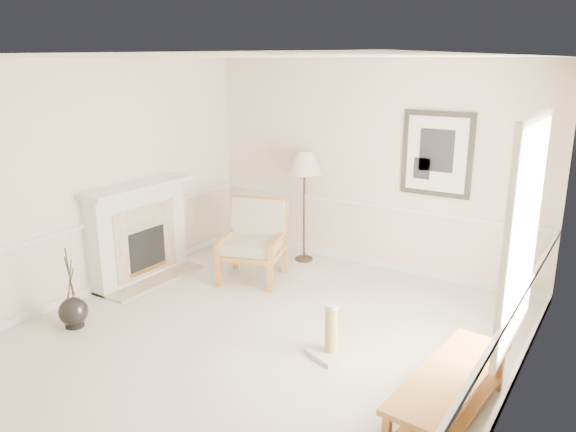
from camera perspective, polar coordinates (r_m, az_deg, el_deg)
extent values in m
plane|color=silver|center=(6.12, -3.31, -12.43)|extent=(5.50, 5.50, 0.00)
cube|color=beige|center=(7.92, 8.29, 5.09)|extent=(5.00, 0.04, 2.90)
cube|color=beige|center=(7.31, -19.63, 3.46)|extent=(0.04, 5.50, 2.90)
cube|color=beige|center=(4.63, 22.38, -3.49)|extent=(0.04, 5.50, 2.90)
cube|color=white|center=(5.40, -3.81, 15.86)|extent=(5.00, 5.50, 0.04)
cube|color=white|center=(8.27, 7.86, -4.52)|extent=(4.95, 0.04, 0.10)
cube|color=white|center=(8.02, 8.08, 1.20)|extent=(4.95, 0.04, 0.05)
cube|color=white|center=(5.00, 22.86, -1.58)|extent=(0.03, 1.20, 1.80)
cube|color=white|center=(5.00, 22.75, -1.56)|extent=(0.05, 1.34, 1.94)
cube|color=black|center=(7.51, 14.90, 6.10)|extent=(0.92, 0.04, 1.10)
cube|color=white|center=(7.49, 14.84, 6.08)|extent=(0.78, 0.01, 0.96)
cube|color=black|center=(7.48, 14.86, 6.45)|extent=(0.45, 0.01, 0.55)
cube|color=white|center=(7.78, -14.98, -1.75)|extent=(0.28, 1.50, 1.25)
cube|color=white|center=(7.58, -15.07, 2.92)|extent=(0.46, 1.64, 0.06)
cube|color=#C6B28E|center=(7.70, -14.21, -2.46)|extent=(0.02, 1.05, 0.95)
cube|color=black|center=(7.73, -14.10, -3.39)|extent=(0.02, 0.62, 0.58)
cube|color=#B07F3A|center=(7.81, -13.94, -5.20)|extent=(0.01, 0.66, 0.05)
cube|color=#C6B28E|center=(7.86, -13.88, -6.19)|extent=(0.60, 1.50, 0.03)
sphere|color=black|center=(6.74, -20.97, -9.04)|extent=(0.32, 0.32, 0.32)
cylinder|color=black|center=(6.79, -20.86, -10.09)|extent=(0.21, 0.21, 0.09)
cylinder|color=black|center=(6.58, -21.32, -5.72)|extent=(0.07, 0.12, 0.50)
cylinder|color=black|center=(6.59, -21.29, -6.05)|extent=(0.09, 0.15, 0.41)
cylinder|color=black|center=(6.57, -21.36, -5.40)|extent=(0.04, 0.07, 0.59)
cube|color=olive|center=(7.40, -7.09, -5.58)|extent=(0.09, 0.09, 0.43)
cube|color=olive|center=(8.01, -5.29, -3.83)|extent=(0.09, 0.09, 0.43)
cube|color=olive|center=(7.18, -1.81, -6.11)|extent=(0.09, 0.09, 0.43)
cube|color=olive|center=(7.82, -0.40, -4.27)|extent=(0.09, 0.09, 0.43)
cube|color=olive|center=(7.53, -3.67, -3.62)|extent=(1.01, 1.01, 0.06)
cube|color=olive|center=(7.76, -2.91, -0.31)|extent=(0.81, 0.43, 0.62)
cube|color=olive|center=(7.58, -6.23, -2.02)|extent=(0.32, 0.77, 0.06)
cube|color=olive|center=(7.38, -1.09, -2.43)|extent=(0.32, 0.77, 0.06)
cube|color=silver|center=(7.50, -3.69, -2.88)|extent=(0.92, 0.92, 0.14)
cube|color=silver|center=(7.69, -3.06, -0.28)|extent=(0.76, 0.44, 0.56)
cylinder|color=black|center=(8.37, 1.62, -4.37)|extent=(0.27, 0.27, 0.03)
cylinder|color=black|center=(8.15, 1.66, 0.55)|extent=(0.03, 0.03, 1.47)
cone|color=beige|center=(8.00, 1.70, 5.48)|extent=(0.62, 0.62, 0.32)
cube|color=olive|center=(4.85, 16.22, -15.30)|extent=(0.61, 1.62, 0.05)
cube|color=olive|center=(5.02, 15.93, -18.42)|extent=(0.53, 1.51, 0.03)
cube|color=olive|center=(5.61, 17.11, -13.54)|extent=(0.06, 0.06, 0.41)
cube|color=olive|center=(5.52, 20.73, -14.40)|extent=(0.06, 0.06, 0.41)
cube|color=silver|center=(5.83, 4.37, -13.70)|extent=(0.51, 0.51, 0.05)
cylinder|color=tan|center=(5.71, 4.42, -11.44)|extent=(0.13, 0.13, 0.47)
cylinder|color=silver|center=(5.60, 4.47, -9.13)|extent=(0.15, 0.15, 0.04)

